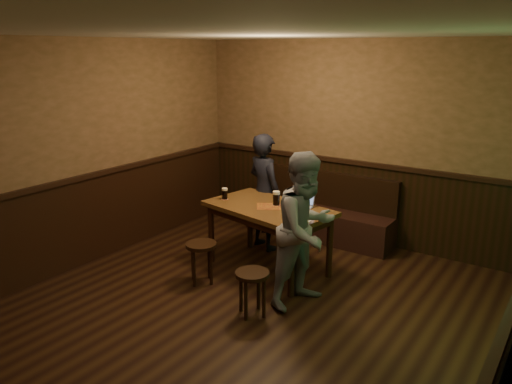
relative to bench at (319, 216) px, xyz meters
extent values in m
cube|color=black|center=(0.44, -2.75, -0.32)|extent=(5.00, 6.00, 0.02)
cube|color=beige|center=(0.44, -2.75, 2.50)|extent=(5.00, 6.00, 0.02)
cube|color=#8F6448|center=(0.44, 0.26, 1.09)|extent=(5.00, 0.02, 2.80)
cube|color=#8F6448|center=(-2.07, -2.75, 1.09)|extent=(0.02, 6.00, 2.80)
cube|color=black|center=(0.44, 0.23, 0.24)|extent=(4.98, 0.04, 1.10)
cube|color=black|center=(-2.04, -2.75, 0.24)|extent=(0.04, 5.98, 1.10)
cube|color=black|center=(0.44, 0.20, 0.82)|extent=(4.98, 0.06, 0.06)
cube|color=black|center=(-2.01, -2.75, 0.82)|extent=(0.06, 5.98, 0.06)
cube|color=black|center=(0.00, -0.04, -0.09)|extent=(2.20, 0.50, 0.45)
cube|color=black|center=(0.00, 0.16, 0.39)|extent=(2.20, 0.10, 0.50)
cube|color=#553A18|center=(0.00, -1.36, 0.48)|extent=(1.66, 1.13, 0.05)
cube|color=black|center=(0.00, -1.36, 0.40)|extent=(1.51, 0.98, 0.09)
cube|color=maroon|center=(0.00, -1.36, 0.51)|extent=(0.40, 0.40, 0.00)
cylinder|color=black|center=(-0.73, -1.59, 0.07)|extent=(0.08, 0.08, 0.77)
cylinder|color=black|center=(-0.60, -0.90, 0.07)|extent=(0.08, 0.08, 0.77)
cylinder|color=black|center=(0.60, -1.83, 0.07)|extent=(0.08, 0.08, 0.77)
cylinder|color=black|center=(0.73, -1.14, 0.07)|extent=(0.08, 0.08, 0.77)
cylinder|color=black|center=(-0.44, -2.12, 0.16)|extent=(0.37, 0.37, 0.04)
cylinder|color=black|center=(-0.30, -2.11, -0.08)|extent=(0.04, 0.04, 0.47)
cylinder|color=black|center=(-0.44, -1.98, -0.08)|extent=(0.04, 0.04, 0.47)
cylinder|color=black|center=(-0.58, -2.12, -0.08)|extent=(0.04, 0.04, 0.47)
cylinder|color=black|center=(-0.44, -2.25, -0.08)|extent=(0.04, 0.04, 0.47)
cylinder|color=black|center=(0.48, -2.40, 0.15)|extent=(0.39, 0.39, 0.04)
cylinder|color=black|center=(0.61, -2.38, -0.08)|extent=(0.04, 0.04, 0.46)
cylinder|color=black|center=(0.46, -2.26, -0.08)|extent=(0.04, 0.04, 0.46)
cylinder|color=black|center=(0.34, -2.41, -0.08)|extent=(0.04, 0.04, 0.46)
cylinder|color=black|center=(0.49, -2.53, -0.08)|extent=(0.04, 0.04, 0.46)
cylinder|color=#A33614|center=(-0.62, -1.43, 0.51)|extent=(0.10, 0.10, 0.00)
cylinder|color=silver|center=(-0.62, -1.43, 0.51)|extent=(0.08, 0.08, 0.00)
cylinder|color=black|center=(-0.62, -1.43, 0.57)|extent=(0.07, 0.07, 0.11)
cylinder|color=beige|center=(-0.62, -1.43, 0.64)|extent=(0.07, 0.07, 0.03)
cylinder|color=#A33614|center=(0.05, -1.27, 0.51)|extent=(0.11, 0.11, 0.00)
cylinder|color=silver|center=(0.05, -1.27, 0.51)|extent=(0.10, 0.10, 0.00)
cylinder|color=black|center=(0.05, -1.27, 0.58)|extent=(0.08, 0.08, 0.14)
cylinder|color=beige|center=(0.05, -1.27, 0.67)|extent=(0.09, 0.09, 0.03)
cylinder|color=#A33614|center=(0.50, -1.53, 0.51)|extent=(0.11, 0.11, 0.00)
cylinder|color=silver|center=(0.50, -1.53, 0.51)|extent=(0.09, 0.09, 0.00)
cylinder|color=black|center=(0.50, -1.53, 0.58)|extent=(0.08, 0.08, 0.13)
cylinder|color=beige|center=(0.50, -1.53, 0.66)|extent=(0.08, 0.08, 0.03)
cube|color=silver|center=(0.32, -1.19, 0.52)|extent=(0.32, 0.23, 0.02)
cube|color=#B2B2B7|center=(0.32, -1.19, 0.53)|extent=(0.29, 0.18, 0.00)
cube|color=silver|center=(0.32, -1.08, 0.63)|extent=(0.32, 0.07, 0.21)
cube|color=#627EB6|center=(0.32, -1.09, 0.63)|extent=(0.29, 0.06, 0.18)
cube|color=silver|center=(0.57, -1.60, 0.51)|extent=(0.23, 0.16, 0.00)
imported|color=black|center=(-0.44, -0.79, 0.49)|extent=(0.67, 0.55, 1.59)
imported|color=gray|center=(0.79, -1.86, 0.52)|extent=(0.81, 0.94, 1.67)
camera|label=1|loc=(3.13, -6.20, 2.34)|focal=35.00mm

